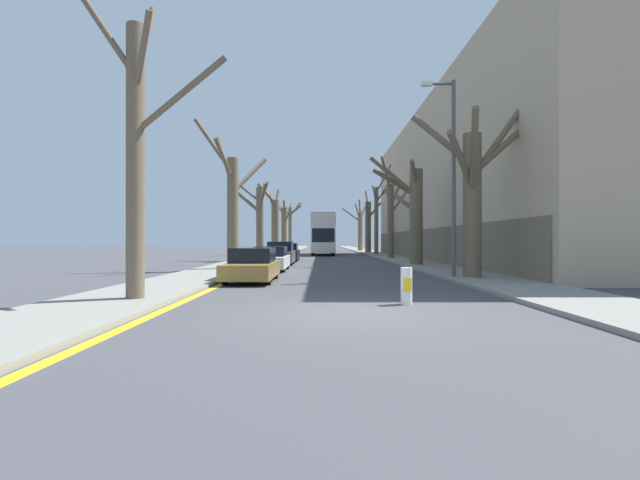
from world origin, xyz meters
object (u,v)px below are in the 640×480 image
street_tree_left_5 (289,226)px  double_decker_bus (322,232)px  street_tree_left_0 (136,148)px  street_tree_right_3 (376,216)px  street_tree_right_5 (359,227)px  street_tree_left_2 (257,218)px  street_tree_left_1 (231,204)px  parked_car_0 (252,265)px  parked_car_1 (270,259)px  parked_car_3 (286,252)px  street_tree_right_4 (368,225)px  street_tree_right_2 (390,217)px  lamp_post (450,168)px  street_tree_right_0 (472,192)px  street_tree_right_1 (412,211)px  traffic_bollard (406,286)px  street_tree_left_3 (274,222)px  parked_car_2 (280,254)px  street_tree_left_4 (284,226)px

street_tree_left_5 → double_decker_bus: 21.94m
street_tree_left_0 → street_tree_right_3: 36.40m
street_tree_left_5 → street_tree_right_5: size_ratio=1.01×
street_tree_left_2 → street_tree_right_3: (10.99, 11.91, 0.78)m
street_tree_left_1 → street_tree_left_5: size_ratio=1.02×
parked_car_0 → parked_car_1: size_ratio=0.96×
street_tree_left_2 → parked_car_3: 3.57m
street_tree_left_5 → parked_car_0: bearing=-87.6°
street_tree_left_1 → street_tree_right_4: bearing=71.4°
street_tree_left_1 → street_tree_right_2: size_ratio=0.95×
double_decker_bus → street_tree_left_5: bearing=103.6°
street_tree_left_1 → street_tree_right_4: size_ratio=0.98×
parked_car_0 → street_tree_right_4: bearing=77.0°
lamp_post → street_tree_right_0: bearing=-18.0°
street_tree_right_1 → traffic_bollard: (-3.64, -15.91, -2.93)m
street_tree_right_5 → lamp_post: (-0.66, -46.93, 0.94)m
street_tree_left_3 → parked_car_1: street_tree_left_3 is taller
street_tree_left_5 → street_tree_left_2: bearing=-90.1°
street_tree_right_0 → double_decker_bus: bearing=100.7°
street_tree_right_2 → street_tree_right_0: bearing=-89.7°
street_tree_right_2 → lamp_post: size_ratio=1.04×
street_tree_right_1 → parked_car_2: size_ratio=1.73×
traffic_bollard → street_tree_right_3: bearing=83.5°
parked_car_0 → parked_car_2: size_ratio=1.06×
street_tree_left_4 → street_tree_left_0: bearing=-89.9°
parked_car_0 → parked_car_3: (-0.00, 16.90, 0.04)m
street_tree_left_2 → parked_car_0: (2.27, -17.16, -2.78)m
street_tree_right_2 → street_tree_right_5: street_tree_right_2 is taller
street_tree_right_3 → double_decker_bus: 6.43m
street_tree_right_5 → parked_car_1: bearing=-101.7°
parked_car_3 → lamp_post: size_ratio=0.56×
parked_car_0 → parked_car_3: 16.90m
street_tree_right_5 → street_tree_left_2: bearing=-109.6°
parked_car_0 → parked_car_1: (-0.00, 6.05, -0.01)m
street_tree_right_4 → street_tree_right_2: bearing=-90.5°
street_tree_left_3 → street_tree_right_5: street_tree_right_5 is taller
double_decker_bus → parked_car_1: size_ratio=2.50×
street_tree_left_3 → street_tree_right_3: size_ratio=0.81×
street_tree_right_3 → traffic_bollard: street_tree_right_3 is taller
street_tree_left_4 → parked_car_1: street_tree_left_4 is taller
street_tree_right_3 → street_tree_right_4: size_ratio=1.16×
street_tree_right_1 → street_tree_right_3: (0.33, 19.14, 0.79)m
street_tree_right_4 → traffic_bollard: size_ratio=8.89×
parked_car_0 → parked_car_1: 6.05m
parked_car_3 → street_tree_left_0: bearing=-95.1°
parked_car_3 → lamp_post: lamp_post is taller
street_tree_right_3 → lamp_post: 28.21m
parked_car_2 → street_tree_left_2: bearing=112.4°
street_tree_left_5 → parked_car_3: bearing=-86.4°
street_tree_right_3 → double_decker_bus: size_ratio=0.87×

